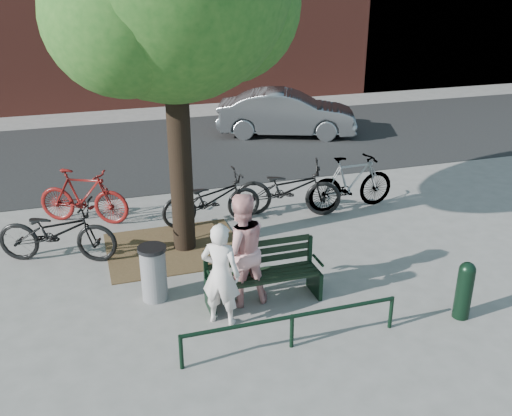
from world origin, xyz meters
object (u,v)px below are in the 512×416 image
object	(u,v)px
bicycle_c	(212,199)
person_left	(221,274)
parked_car	(287,113)
park_bench	(262,272)
litter_bin	(154,273)
bollard	(465,288)
person_right	(240,250)

from	to	relation	value
bicycle_c	person_left	bearing A→B (deg)	165.83
person_left	parked_car	bearing A→B (deg)	-81.69
park_bench	litter_bin	world-z (taller)	park_bench
person_left	parked_car	world-z (taller)	person_left
person_left	bollard	size ratio (longest dim) A/B	1.74
bollard	litter_bin	size ratio (longest dim) A/B	1.01
person_left	person_right	xyz separation A→B (m)	(0.42, 0.45, 0.11)
park_bench	person_right	world-z (taller)	person_right
litter_bin	bicycle_c	xyz separation A→B (m)	(1.51, 2.49, 0.08)
bollard	person_left	bearing A→B (deg)	164.45
bicycle_c	bollard	bearing A→B (deg)	-151.19
park_bench	bicycle_c	size ratio (longest dim) A/B	0.86
person_left	bollard	distance (m)	3.52
park_bench	person_left	bearing A→B (deg)	-151.24
person_right	bicycle_c	size ratio (longest dim) A/B	0.88
park_bench	bollard	size ratio (longest dim) A/B	1.94
person_right	bicycle_c	world-z (taller)	person_right
bicycle_c	parked_car	size ratio (longest dim) A/B	0.48
park_bench	person_left	world-z (taller)	person_left
park_bench	person_left	xyz separation A→B (m)	(-0.75, -0.41, 0.30)
litter_bin	parked_car	bearing A→B (deg)	57.61
parked_car	park_bench	bearing A→B (deg)	178.63
park_bench	parked_car	bearing A→B (deg)	67.33
person_left	bicycle_c	xyz separation A→B (m)	(0.68, 3.43, -0.25)
bollard	bicycle_c	distance (m)	5.13
litter_bin	bicycle_c	size ratio (longest dim) A/B	0.44
park_bench	person_left	distance (m)	0.90
person_left	litter_bin	xyz separation A→B (m)	(-0.83, 0.93, -0.33)
bollard	litter_bin	distance (m)	4.61
park_bench	parked_car	size ratio (longest dim) A/B	0.42
person_left	bollard	bearing A→B (deg)	-161.59
park_bench	bollard	xyz separation A→B (m)	(2.63, -1.35, 0.00)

